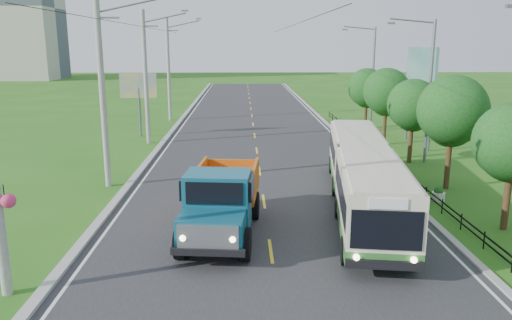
{
  "coord_description": "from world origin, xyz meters",
  "views": [
    {
      "loc": [
        -1.03,
        -17.24,
        7.51
      ],
      "look_at": [
        -0.36,
        6.83,
        1.9
      ],
      "focal_mm": 35.0,
      "sensor_mm": 36.0,
      "label": 1
    }
  ],
  "objects_px": {
    "tree_fourth": "(413,107)",
    "planter_far": "(362,136)",
    "pole_far": "(169,69)",
    "bus": "(363,172)",
    "tree_fifth": "(387,94)",
    "planter_near": "(438,195)",
    "pole_near": "(103,92)",
    "tree_back": "(367,89)",
    "streetlight_mid": "(428,87)",
    "billboard_right": "(421,74)",
    "planter_mid": "(391,158)",
    "pole_mid": "(146,77)",
    "streetlight_far": "(371,74)",
    "tree_third": "(452,114)",
    "dump_truck": "(222,197)",
    "billboard_left": "(139,90)"
  },
  "relations": [
    {
      "from": "streetlight_mid",
      "to": "billboard_right",
      "type": "relative_size",
      "value": 1.24
    },
    {
      "from": "tree_back",
      "to": "planter_far",
      "type": "xyz_separation_m",
      "value": [
        -1.26,
        -4.14,
        -3.37
      ]
    },
    {
      "from": "pole_near",
      "to": "pole_mid",
      "type": "xyz_separation_m",
      "value": [
        0.0,
        12.0,
        0.0
      ]
    },
    {
      "from": "planter_far",
      "to": "bus",
      "type": "xyz_separation_m",
      "value": [
        -4.09,
        -17.15,
        1.5
      ]
    },
    {
      "from": "tree_back",
      "to": "streetlight_far",
      "type": "relative_size",
      "value": 0.61
    },
    {
      "from": "streetlight_mid",
      "to": "streetlight_far",
      "type": "height_order",
      "value": "same"
    },
    {
      "from": "pole_far",
      "to": "planter_far",
      "type": "relative_size",
      "value": 14.93
    },
    {
      "from": "tree_fifth",
      "to": "planter_near",
      "type": "bearing_deg",
      "value": -95.08
    },
    {
      "from": "planter_far",
      "to": "dump_truck",
      "type": "bearing_deg",
      "value": -117.26
    },
    {
      "from": "pole_far",
      "to": "bus",
      "type": "bearing_deg",
      "value": -65.59
    },
    {
      "from": "streetlight_mid",
      "to": "planter_far",
      "type": "bearing_deg",
      "value": 104.32
    },
    {
      "from": "tree_fifth",
      "to": "dump_truck",
      "type": "relative_size",
      "value": 0.83
    },
    {
      "from": "pole_near",
      "to": "bus",
      "type": "distance_m",
      "value": 13.83
    },
    {
      "from": "dump_truck",
      "to": "planter_near",
      "type": "bearing_deg",
      "value": 28.17
    },
    {
      "from": "pole_mid",
      "to": "planter_mid",
      "type": "height_order",
      "value": "pole_mid"
    },
    {
      "from": "tree_third",
      "to": "bus",
      "type": "distance_m",
      "value": 6.65
    },
    {
      "from": "pole_far",
      "to": "billboard_left",
      "type": "distance_m",
      "value": 9.17
    },
    {
      "from": "pole_mid",
      "to": "dump_truck",
      "type": "height_order",
      "value": "pole_mid"
    },
    {
      "from": "planter_far",
      "to": "planter_near",
      "type": "bearing_deg",
      "value": -90.0
    },
    {
      "from": "streetlight_far",
      "to": "bus",
      "type": "distance_m",
      "value": 24.15
    },
    {
      "from": "streetlight_far",
      "to": "planter_near",
      "type": "xyz_separation_m",
      "value": [
        -2.04,
        -22.0,
        -4.62
      ]
    },
    {
      "from": "pole_mid",
      "to": "streetlight_far",
      "type": "relative_size",
      "value": 1.1
    },
    {
      "from": "streetlight_far",
      "to": "planter_far",
      "type": "relative_size",
      "value": 13.54
    },
    {
      "from": "tree_fifth",
      "to": "tree_back",
      "type": "distance_m",
      "value": 6.0
    },
    {
      "from": "planter_mid",
      "to": "planter_far",
      "type": "relative_size",
      "value": 1.0
    },
    {
      "from": "pole_far",
      "to": "tree_third",
      "type": "xyz_separation_m",
      "value": [
        18.12,
        -24.86,
        -1.11
      ]
    },
    {
      "from": "tree_third",
      "to": "planter_mid",
      "type": "height_order",
      "value": "tree_third"
    },
    {
      "from": "streetlight_far",
      "to": "planter_near",
      "type": "height_order",
      "value": "streetlight_far"
    },
    {
      "from": "pole_mid",
      "to": "billboard_left",
      "type": "xyz_separation_m",
      "value": [
        -1.24,
        3.0,
        -1.23
      ]
    },
    {
      "from": "tree_third",
      "to": "pole_near",
      "type": "bearing_deg",
      "value": 177.29
    },
    {
      "from": "planter_far",
      "to": "billboard_left",
      "type": "relative_size",
      "value": 0.13
    },
    {
      "from": "streetlight_mid",
      "to": "streetlight_far",
      "type": "xyz_separation_m",
      "value": [
        0.0,
        14.0,
        0.0
      ]
    },
    {
      "from": "streetlight_mid",
      "to": "pole_far",
      "type": "bearing_deg",
      "value": 134.86
    },
    {
      "from": "planter_mid",
      "to": "planter_far",
      "type": "xyz_separation_m",
      "value": [
        0.0,
        8.0,
        0.0
      ]
    },
    {
      "from": "tree_back",
      "to": "bus",
      "type": "bearing_deg",
      "value": -104.1
    },
    {
      "from": "pole_far",
      "to": "pole_mid",
      "type": "bearing_deg",
      "value": -90.0
    },
    {
      "from": "tree_back",
      "to": "planter_far",
      "type": "relative_size",
      "value": 8.21
    },
    {
      "from": "planter_mid",
      "to": "billboard_right",
      "type": "height_order",
      "value": "billboard_right"
    },
    {
      "from": "tree_third",
      "to": "planter_mid",
      "type": "bearing_deg",
      "value": 102.1
    },
    {
      "from": "tree_fifth",
      "to": "dump_truck",
      "type": "bearing_deg",
      "value": -122.43
    },
    {
      "from": "pole_near",
      "to": "tree_back",
      "type": "height_order",
      "value": "pole_near"
    },
    {
      "from": "tree_fourth",
      "to": "planter_mid",
      "type": "xyz_separation_m",
      "value": [
        -1.26,
        -0.14,
        -3.3
      ]
    },
    {
      "from": "tree_fourth",
      "to": "planter_far",
      "type": "bearing_deg",
      "value": 99.08
    },
    {
      "from": "pole_mid",
      "to": "tree_back",
      "type": "xyz_separation_m",
      "value": [
        18.12,
        5.14,
        -1.44
      ]
    },
    {
      "from": "planter_mid",
      "to": "pole_mid",
      "type": "bearing_deg",
      "value": 157.46
    },
    {
      "from": "streetlight_far",
      "to": "planter_far",
      "type": "xyz_separation_m",
      "value": [
        -2.04,
        -6.0,
        -4.62
      ]
    },
    {
      "from": "pole_mid",
      "to": "bus",
      "type": "xyz_separation_m",
      "value": [
        12.77,
        -16.15,
        -3.31
      ]
    },
    {
      "from": "billboard_right",
      "to": "billboard_left",
      "type": "bearing_deg",
      "value": 169.6
    },
    {
      "from": "planter_near",
      "to": "tree_fifth",
      "type": "bearing_deg",
      "value": 84.92
    },
    {
      "from": "planter_mid",
      "to": "bus",
      "type": "bearing_deg",
      "value": -114.09
    }
  ]
}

